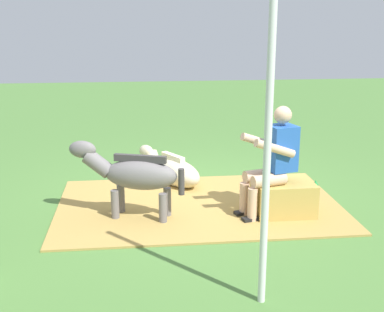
{
  "coord_description": "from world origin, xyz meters",
  "views": [
    {
      "loc": [
        0.73,
        5.97,
        2.25
      ],
      "look_at": [
        0.05,
        -0.09,
        0.55
      ],
      "focal_mm": 47.21,
      "sensor_mm": 36.0,
      "label": 1
    }
  ],
  "objects_px": {
    "person_seated": "(272,158)",
    "tent_pole_left": "(267,157)",
    "pony_lying": "(172,170)",
    "soda_bottle": "(315,191)",
    "pony_standing": "(133,174)",
    "hay_bale": "(283,198)"
  },
  "relations": [
    {
      "from": "soda_bottle",
      "to": "person_seated",
      "type": "bearing_deg",
      "value": 31.18
    },
    {
      "from": "pony_lying",
      "to": "soda_bottle",
      "type": "xyz_separation_m",
      "value": [
        -1.73,
        0.87,
        -0.06
      ]
    },
    {
      "from": "tent_pole_left",
      "to": "hay_bale",
      "type": "bearing_deg",
      "value": -111.19
    },
    {
      "from": "hay_bale",
      "to": "soda_bottle",
      "type": "xyz_separation_m",
      "value": [
        -0.53,
        -0.39,
        -0.07
      ]
    },
    {
      "from": "pony_standing",
      "to": "hay_bale",
      "type": "bearing_deg",
      "value": 177.42
    },
    {
      "from": "hay_bale",
      "to": "soda_bottle",
      "type": "distance_m",
      "value": 0.66
    },
    {
      "from": "pony_lying",
      "to": "hay_bale",
      "type": "bearing_deg",
      "value": 133.66
    },
    {
      "from": "pony_lying",
      "to": "pony_standing",
      "type": "bearing_deg",
      "value": 65.9
    },
    {
      "from": "pony_lying",
      "to": "person_seated",
      "type": "bearing_deg",
      "value": 129.11
    },
    {
      "from": "hay_bale",
      "to": "tent_pole_left",
      "type": "xyz_separation_m",
      "value": [
        0.7,
        1.81,
        1.02
      ]
    },
    {
      "from": "soda_bottle",
      "to": "tent_pole_left",
      "type": "xyz_separation_m",
      "value": [
        1.23,
        2.2,
        1.09
      ]
    },
    {
      "from": "hay_bale",
      "to": "tent_pole_left",
      "type": "relative_size",
      "value": 0.27
    },
    {
      "from": "person_seated",
      "to": "tent_pole_left",
      "type": "xyz_separation_m",
      "value": [
        0.55,
        1.78,
        0.53
      ]
    },
    {
      "from": "hay_bale",
      "to": "person_seated",
      "type": "relative_size",
      "value": 0.52
    },
    {
      "from": "tent_pole_left",
      "to": "soda_bottle",
      "type": "bearing_deg",
      "value": -119.26
    },
    {
      "from": "person_seated",
      "to": "soda_bottle",
      "type": "height_order",
      "value": "person_seated"
    },
    {
      "from": "soda_bottle",
      "to": "tent_pole_left",
      "type": "bearing_deg",
      "value": 60.74
    },
    {
      "from": "person_seated",
      "to": "pony_lying",
      "type": "bearing_deg",
      "value": -50.89
    },
    {
      "from": "hay_bale",
      "to": "tent_pole_left",
      "type": "distance_m",
      "value": 2.19
    },
    {
      "from": "soda_bottle",
      "to": "tent_pole_left",
      "type": "relative_size",
      "value": 0.11
    },
    {
      "from": "soda_bottle",
      "to": "tent_pole_left",
      "type": "distance_m",
      "value": 2.74
    },
    {
      "from": "person_seated",
      "to": "tent_pole_left",
      "type": "relative_size",
      "value": 0.52
    }
  ]
}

